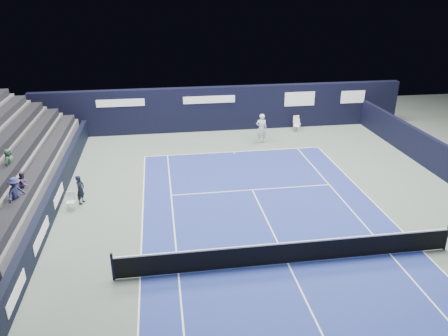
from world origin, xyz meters
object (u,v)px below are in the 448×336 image
Objects in this scene: folding_chair_back_a at (297,122)px; line_judge_chair at (71,200)px; folding_chair_back_b at (297,124)px; tennis_net at (289,252)px; tennis_player at (261,128)px.

folding_chair_back_a is 17.23m from line_judge_chair.
folding_chair_back_b is 16.12m from tennis_net.
folding_chair_back_a is at bearing 71.61° from tennis_net.
folding_chair_back_a is 0.51× the size of tennis_player.
tennis_net reaches higher than folding_chair_back_b.
tennis_player is at bearing -150.74° from folding_chair_back_a.
tennis_net is (-5.24, -15.75, -0.05)m from folding_chair_back_a.
line_judge_chair is 10.44m from tennis_net.
folding_chair_back_a is at bearing 36.85° from tennis_player.
folding_chair_back_b is at bearing 32.12° from tennis_player.
line_judge_chair is at bearing -144.62° from tennis_player.
tennis_player is (-3.15, -2.36, 0.41)m from folding_chair_back_a.
tennis_player is at bearing 81.15° from tennis_net.
tennis_player reaches higher than folding_chair_back_b.
tennis_player is (-3.02, -1.90, 0.46)m from folding_chair_back_b.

